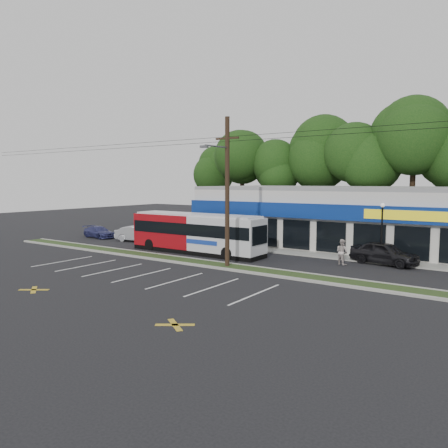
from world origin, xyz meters
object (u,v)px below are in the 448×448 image
utility_pole (225,187)px  car_blue (99,232)px  lamp_post (382,225)px  car_silver (138,234)px  pedestrian_a (260,244)px  pedestrian_b (342,252)px  car_dark (384,253)px  metrobus (196,232)px

utility_pole → car_blue: utility_pole is taller
lamp_post → car_blue: bearing=-174.8°
car_silver → pedestrian_a: (13.38, 0.22, 0.08)m
pedestrian_a → car_blue: bearing=-4.0°
lamp_post → car_silver: (-22.18, -2.30, -1.92)m
pedestrian_a → pedestrian_b: size_ratio=0.93×
car_blue → pedestrian_b: (25.65, 0.11, 0.30)m
car_dark → car_silver: car_dark is taller
car_dark → pedestrian_a: bearing=110.4°
car_dark → pedestrian_a: pedestrian_a is taller
car_dark → metrobus: bearing=116.3°
utility_pole → metrobus: 7.37m
metrobus → pedestrian_b: bearing=9.3°
lamp_post → car_blue: (-27.65, -2.54, -2.08)m
lamp_post → car_dark: lamp_post is taller
metrobus → pedestrian_b: size_ratio=6.63×
lamp_post → car_silver: lamp_post is taller
metrobus → car_blue: 14.37m
car_silver → metrobus: bearing=-114.1°
metrobus → pedestrian_b: metrobus is taller
metrobus → car_silver: size_ratio=2.60×
car_blue → pedestrian_a: size_ratio=2.45×
metrobus → car_silver: 9.02m
utility_pole → car_blue: size_ratio=12.28×
lamp_post → pedestrian_b: size_ratio=2.38×
lamp_post → car_dark: (0.40, -0.66, -1.87)m
utility_pole → metrobus: bearing=145.8°
car_dark → car_silver: bearing=105.7°
car_silver → car_blue: 5.48m
metrobus → pedestrian_a: metrobus is taller
metrobus → car_dark: 14.33m
car_silver → lamp_post: bearing=-95.3°
car_dark → car_blue: 28.11m
utility_pole → metrobus: utility_pole is taller
pedestrian_a → car_silver: bearing=-4.4°
car_blue → pedestrian_b: 25.65m
car_silver → pedestrian_b: size_ratio=2.55×
lamp_post → metrobus: lamp_post is taller
car_blue → car_dark: bearing=-79.0°
car_dark → pedestrian_a: 9.31m
pedestrian_b → metrobus: bearing=34.2°
utility_pole → lamp_post: utility_pole is taller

